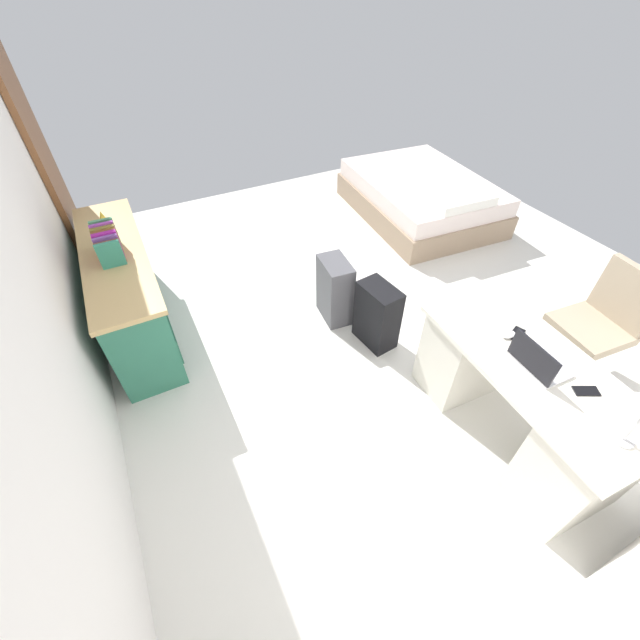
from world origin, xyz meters
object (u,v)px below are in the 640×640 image
Objects in this scene: credenza at (128,290)px; bed at (421,197)px; cell_phone_by_mouse at (517,334)px; suitcase_black at (377,315)px; suitcase_spare_grey at (335,290)px; desk at (518,399)px; office_chair at (593,331)px; cell_phone_near_laptop at (586,391)px; laptop at (537,361)px; figurine_small at (102,217)px; computer_mouse at (509,335)px.

bed is at bearing -82.12° from credenza.
cell_phone_by_mouse is (-2.58, 1.33, 0.49)m from bed.
suitcase_spare_grey reaches higher than suitcase_black.
office_chair is (0.17, -0.95, 0.04)m from desk.
cell_phone_by_mouse is (-0.95, -0.39, 0.45)m from suitcase_black.
cell_phone_near_laptop is (-1.45, -0.39, 0.45)m from suitcase_black.
office_chair is at bearing -135.25° from suitcase_black.
suitcase_spare_grey is 1.85× the size of laptop.
figurine_small is at bearing 59.30° from suitcase_spare_grey.
laptop is 3.21× the size of computer_mouse.
credenza is 3.13× the size of suitcase_black.
suitcase_black is 0.47m from suitcase_spare_grey.
laptop reaches higher than figurine_small.
office_chair is 6.91× the size of cell_phone_by_mouse.
computer_mouse is at bearing -12.08° from laptop.
cell_phone_near_laptop is (-2.60, -2.17, 0.34)m from credenza.
suitcase_black is 1.12m from cell_phone_by_mouse.
suitcase_spare_grey is 2.01m from cell_phone_near_laptop.
laptop is at bearing 133.78° from cell_phone_by_mouse.
credenza reaches higher than cell_phone_by_mouse.
suitcase_black is (1.01, 1.27, -0.13)m from office_chair.
suitcase_black is 0.96× the size of suitcase_spare_grey.
computer_mouse reaches higher than cell_phone_by_mouse.
desk is 3.15m from bed.
cell_phone_near_laptop is (-0.26, -0.11, -0.04)m from laptop.
computer_mouse is at bearing -134.57° from credenza.
office_chair is at bearing -131.10° from figurine_small.
laptop reaches higher than bed.
laptop reaches higher than cell_phone_near_laptop.
suitcase_black is at bearing 133.48° from bed.
laptop is at bearing -173.76° from suitcase_black.
cell_phone_by_mouse is (-0.01, -0.06, -0.01)m from computer_mouse.
cell_phone_by_mouse is at bearing -18.24° from desk.
office_chair is 1.03m from cell_phone_near_laptop.
office_chair is at bearing -129.53° from suitcase_spare_grey.
cell_phone_near_laptop is at bearing 116.62° from office_chair.
laptop reaches higher than desk.
figurine_small reaches higher than cell_phone_near_laptop.
credenza is 1.77m from suitcase_spare_grey.
office_chair is at bearing -35.98° from cell_phone_near_laptop.
credenza reaches higher than cell_phone_near_laptop.
desk is at bearing 43.01° from cell_phone_near_laptop.
credenza is 2.98m from computer_mouse.
figurine_small is at bearing 42.33° from computer_mouse.
computer_mouse is (0.26, -0.06, -0.03)m from laptop.
suitcase_spare_grey is at bearing -126.68° from figurine_small.
suitcase_black is at bearing -132.80° from figurine_small.
cell_phone_near_laptop is (-1.89, -0.54, 0.44)m from suitcase_spare_grey.
cell_phone_by_mouse reaches higher than desk.
office_chair reaches higher than cell_phone_near_laptop.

